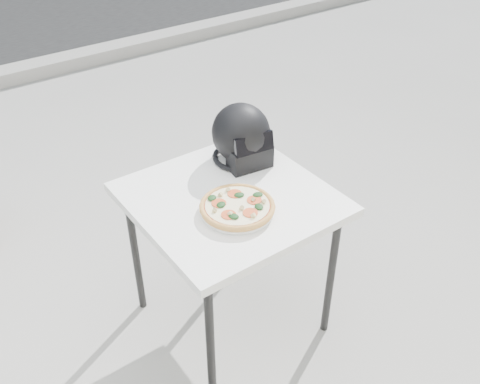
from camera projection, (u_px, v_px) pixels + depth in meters
ground at (84, 303)px, 2.72m from camera, size 80.00×80.00×0.00m
cafe_table_main at (230, 208)px, 2.25m from camera, size 0.79×0.79×0.74m
plate at (237, 211)px, 2.12m from camera, size 0.37×0.37×0.02m
pizza at (237, 206)px, 2.10m from camera, size 0.40×0.40×0.04m
helmet at (242, 137)px, 2.37m from camera, size 0.30×0.31×0.27m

